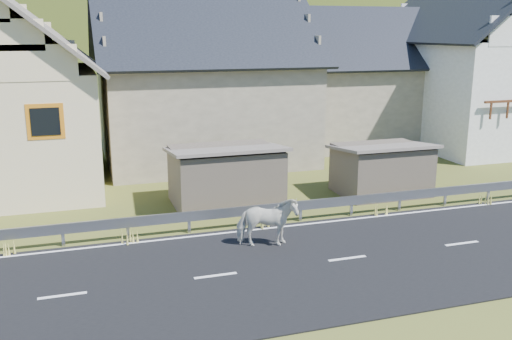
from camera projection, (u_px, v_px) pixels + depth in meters
name	position (u px, v px, depth m)	size (l,w,h in m)	color
ground	(347.00, 260.00, 16.83)	(160.00, 160.00, 0.00)	#373D16
road	(347.00, 259.00, 16.83)	(60.00, 7.00, 0.04)	black
lane_markings	(347.00, 258.00, 16.82)	(60.00, 6.60, 0.01)	silver
guardrail	(301.00, 206.00, 20.11)	(28.10, 0.09, 0.75)	#93969B
shed_left	(225.00, 177.00, 21.99)	(4.30, 3.30, 2.40)	brown
shed_right	(381.00, 170.00, 23.47)	(3.80, 2.90, 2.20)	brown
house_cream	(7.00, 85.00, 23.94)	(7.80, 9.80, 8.30)	beige
house_stone_a	(201.00, 69.00, 29.31)	(10.80, 9.80, 8.90)	#A0957D
house_stone_b	(358.00, 71.00, 34.20)	(9.80, 8.80, 8.10)	#A0957D
house_white	(476.00, 57.00, 33.00)	(8.80, 10.80, 9.70)	white
mountain	(114.00, 112.00, 189.62)	(440.00, 280.00, 260.00)	#263A10
horse	(267.00, 222.00, 17.61)	(1.87, 0.85, 1.58)	silver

